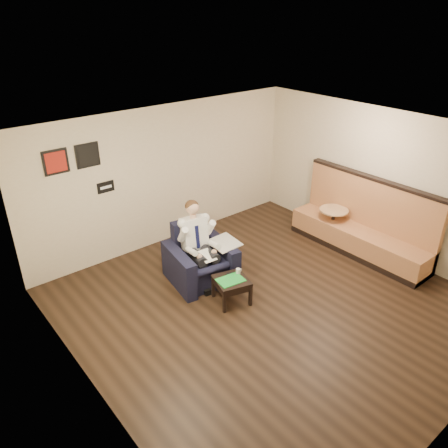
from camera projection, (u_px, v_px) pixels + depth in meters
ground at (270, 304)px, 7.26m from camera, size 6.00×6.00×0.00m
wall_back at (166, 176)px, 8.69m from camera, size 6.00×0.02×2.80m
wall_left at (87, 309)px, 4.92m from camera, size 0.02×6.00×2.80m
wall_right at (385, 183)px, 8.33m from camera, size 0.02×6.00×2.80m
ceiling at (279, 140)px, 5.99m from camera, size 6.00×6.00×0.02m
seating_sign at (106, 187)px, 7.89m from camera, size 0.32×0.02×0.20m
art_print_left at (56, 162)px, 7.14m from camera, size 0.42×0.03×0.42m
art_print_right at (88, 155)px, 7.46m from camera, size 0.42×0.03×0.42m
armchair at (200, 255)px, 7.68m from camera, size 1.21×1.21×1.02m
seated_man at (204, 249)px, 7.50m from camera, size 0.81×1.09×1.39m
lap_papers at (207, 256)px, 7.44m from camera, size 0.26×0.35×0.01m
newspaper at (224, 243)px, 7.71m from camera, size 0.50×0.60×0.01m
side_table at (232, 290)px, 7.25m from camera, size 0.65×0.65×0.43m
green_folder at (231, 280)px, 7.12m from camera, size 0.47×0.36×0.01m
coffee_mug at (238, 271)px, 7.29m from camera, size 0.10×0.10×0.09m
smartphone at (230, 274)px, 7.29m from camera, size 0.15×0.12×0.01m
banquette at (361, 218)px, 8.48m from camera, size 0.69×2.91×1.49m
cafe_table at (332, 225)px, 9.03m from camera, size 0.71×0.71×0.73m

